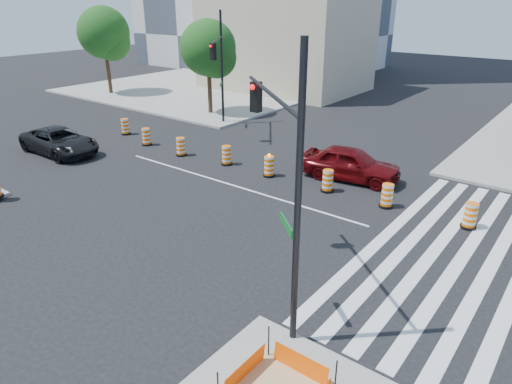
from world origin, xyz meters
TOP-DOWN VIEW (x-y plane):
  - ground at (0.00, 0.00)m, footprint 120.00×120.00m
  - sidewalk_nw at (-18.00, 18.00)m, footprint 22.00×22.00m
  - crosswalk_east at (10.95, 0.00)m, footprint 6.75×13.50m
  - lane_centerline at (0.00, 0.00)m, footprint 14.00×0.12m
  - beige_midrise at (-12.00, 22.00)m, footprint 14.00×10.00m
  - red_coupe at (4.09, 4.08)m, footprint 4.93×2.57m
  - dark_suv at (-10.77, -2.28)m, footprint 5.18×2.43m
  - signal_pole_se at (7.01, -6.15)m, footprint 4.29×3.71m
  - signal_pole_nw at (-7.00, 7.16)m, footprint 3.34×4.54m
  - tree_north_a at (-22.89, 10.00)m, footprint 4.46×4.46m
  - tree_north_b at (-10.41, 9.87)m, footprint 4.03×4.03m
  - median_drum_0 at (-11.01, 2.42)m, footprint 0.60×0.60m
  - median_drum_1 at (-8.12, 1.73)m, footprint 0.60×0.60m
  - median_drum_2 at (-5.05, 1.61)m, footprint 0.60×0.60m
  - median_drum_3 at (-2.04, 2.03)m, footprint 0.60×0.60m
  - median_drum_4 at (0.74, 2.01)m, footprint 0.60×0.60m
  - median_drum_5 at (3.97, 2.08)m, footprint 0.60×0.60m
  - median_drum_6 at (6.78, 2.12)m, footprint 0.60×0.60m
  - median_drum_7 at (10.05, 2.24)m, footprint 0.60×0.60m

SIDE VIEW (x-z plane):
  - ground at x=0.00m, z-range 0.00..0.00m
  - lane_centerline at x=0.00m, z-range 0.00..0.01m
  - crosswalk_east at x=10.95m, z-range 0.00..0.01m
  - sidewalk_nw at x=-18.00m, z-range 0.00..0.15m
  - median_drum_0 at x=-11.01m, z-range -0.03..0.99m
  - median_drum_1 at x=-8.12m, z-range -0.03..0.99m
  - median_drum_2 at x=-5.05m, z-range -0.03..0.99m
  - median_drum_3 at x=-2.04m, z-range -0.03..0.99m
  - median_drum_5 at x=3.97m, z-range -0.03..0.99m
  - median_drum_6 at x=6.78m, z-range -0.03..0.99m
  - median_drum_7 at x=10.05m, z-range -0.03..0.99m
  - median_drum_4 at x=0.74m, z-range -0.10..1.08m
  - dark_suv at x=-10.77m, z-range 0.00..1.43m
  - red_coupe at x=4.09m, z-range 0.00..1.60m
  - signal_pole_nw at x=-7.00m, z-range 0.84..8.14m
  - signal_pole_se at x=7.01m, z-range 0.84..8.18m
  - tree_north_b at x=-10.41m, z-range 1.17..8.02m
  - beige_midrise at x=-12.00m, z-range 0.00..10.00m
  - tree_north_a at x=-22.89m, z-range 1.30..8.87m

